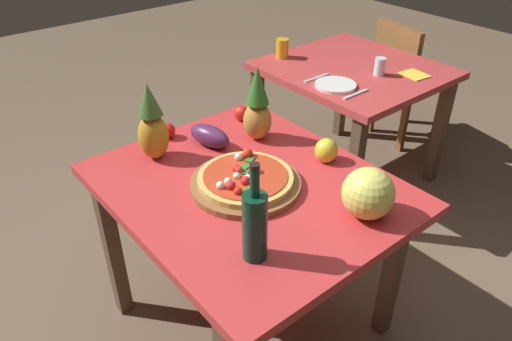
% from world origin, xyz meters
% --- Properties ---
extents(ground_plane, '(10.00, 10.00, 0.00)m').
position_xyz_m(ground_plane, '(0.00, 0.00, 0.00)').
color(ground_plane, brown).
extents(display_table, '(1.10, 0.93, 0.74)m').
position_xyz_m(display_table, '(0.00, 0.00, 0.65)').
color(display_table, brown).
rests_on(display_table, ground_plane).
extents(background_table, '(0.94, 0.90, 0.74)m').
position_xyz_m(background_table, '(-0.54, 1.22, 0.64)').
color(background_table, brown).
rests_on(background_table, ground_plane).
extents(dining_chair, '(0.47, 0.47, 0.85)m').
position_xyz_m(dining_chair, '(-0.63, 1.89, 0.48)').
color(dining_chair, brown).
rests_on(dining_chair, ground_plane).
extents(pizza_board, '(0.41, 0.41, 0.02)m').
position_xyz_m(pizza_board, '(0.01, -0.02, 0.76)').
color(pizza_board, brown).
rests_on(pizza_board, display_table).
extents(pizza, '(0.35, 0.35, 0.06)m').
position_xyz_m(pizza, '(0.01, -0.02, 0.78)').
color(pizza, tan).
rests_on(pizza, pizza_board).
extents(wine_bottle, '(0.08, 0.08, 0.33)m').
position_xyz_m(wine_bottle, '(0.32, -0.23, 0.87)').
color(wine_bottle, '#0D3524').
rests_on(wine_bottle, display_table).
extents(pineapple_left, '(0.12, 0.12, 0.32)m').
position_xyz_m(pineapple_left, '(-0.39, -0.17, 0.89)').
color(pineapple_left, '#B98924').
rests_on(pineapple_left, display_table).
extents(pineapple_right, '(0.12, 0.12, 0.33)m').
position_xyz_m(pineapple_right, '(-0.25, 0.25, 0.89)').
color(pineapple_right, '#B98538').
rests_on(pineapple_right, display_table).
extents(melon, '(0.18, 0.18, 0.18)m').
position_xyz_m(melon, '(0.40, 0.19, 0.83)').
color(melon, '#DCDA5E').
rests_on(melon, display_table).
extents(bell_pepper, '(0.09, 0.09, 0.10)m').
position_xyz_m(bell_pepper, '(0.07, 0.34, 0.79)').
color(bell_pepper, yellow).
rests_on(bell_pepper, display_table).
extents(eggplant, '(0.22, 0.14, 0.09)m').
position_xyz_m(eggplant, '(-0.33, 0.05, 0.79)').
color(eggplant, '#50224E').
rests_on(eggplant, display_table).
extents(tomato_near_board, '(0.07, 0.07, 0.07)m').
position_xyz_m(tomato_near_board, '(-0.43, 0.30, 0.78)').
color(tomato_near_board, red).
rests_on(tomato_near_board, display_table).
extents(tomato_beside_pepper, '(0.07, 0.07, 0.07)m').
position_xyz_m(tomato_beside_pepper, '(-0.50, -0.05, 0.78)').
color(tomato_beside_pepper, red).
rests_on(tomato_beside_pepper, display_table).
extents(drinking_glass_juice, '(0.08, 0.08, 0.11)m').
position_xyz_m(drinking_glass_juice, '(-0.92, 1.00, 0.80)').
color(drinking_glass_juice, gold).
rests_on(drinking_glass_juice, background_table).
extents(drinking_glass_water, '(0.06, 0.06, 0.10)m').
position_xyz_m(drinking_glass_water, '(-0.37, 1.23, 0.79)').
color(drinking_glass_water, silver).
rests_on(drinking_glass_water, background_table).
extents(dinner_plate, '(0.22, 0.22, 0.02)m').
position_xyz_m(dinner_plate, '(-0.41, 0.92, 0.75)').
color(dinner_plate, white).
rests_on(dinner_plate, background_table).
extents(fork_utensil, '(0.02, 0.18, 0.01)m').
position_xyz_m(fork_utensil, '(-0.55, 0.92, 0.75)').
color(fork_utensil, silver).
rests_on(fork_utensil, background_table).
extents(knife_utensil, '(0.02, 0.18, 0.01)m').
position_xyz_m(knife_utensil, '(-0.27, 0.92, 0.75)').
color(knife_utensil, silver).
rests_on(knife_utensil, background_table).
extents(napkin_folded, '(0.16, 0.14, 0.01)m').
position_xyz_m(napkin_folded, '(-0.24, 1.38, 0.75)').
color(napkin_folded, yellow).
rests_on(napkin_folded, background_table).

